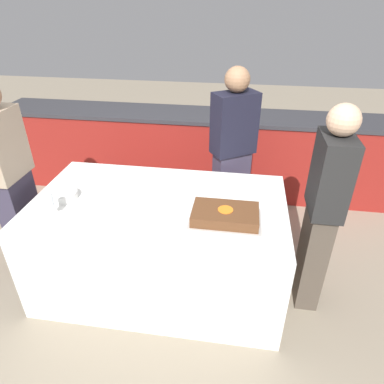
{
  "coord_description": "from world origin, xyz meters",
  "views": [
    {
      "loc": [
        0.55,
        -2.02,
        2.09
      ],
      "look_at": [
        0.24,
        0.0,
        0.87
      ],
      "focal_mm": 32.0,
      "sensor_mm": 36.0,
      "label": 1
    }
  ],
  "objects_px": {
    "wine_glass": "(49,200)",
    "person_seated_left": "(12,183)",
    "cake": "(225,215)",
    "person_cutting_cake": "(232,156)",
    "person_seated_right": "(322,212)",
    "plate_stack": "(63,195)"
  },
  "relations": [
    {
      "from": "person_seated_right",
      "to": "cake",
      "type": "bearing_deg",
      "value": -76.65
    },
    {
      "from": "person_seated_left",
      "to": "person_seated_right",
      "type": "distance_m",
      "value": 2.27
    },
    {
      "from": "wine_glass",
      "to": "person_seated_left",
      "type": "xyz_separation_m",
      "value": [
        -0.48,
        0.29,
        -0.07
      ]
    },
    {
      "from": "plate_stack",
      "to": "person_seated_right",
      "type": "xyz_separation_m",
      "value": [
        1.82,
        0.06,
        -0.0
      ]
    },
    {
      "from": "cake",
      "to": "plate_stack",
      "type": "bearing_deg",
      "value": 175.7
    },
    {
      "from": "cake",
      "to": "plate_stack",
      "type": "xyz_separation_m",
      "value": [
        -1.18,
        0.09,
        -0.01
      ]
    },
    {
      "from": "plate_stack",
      "to": "person_seated_left",
      "type": "relative_size",
      "value": 0.13
    },
    {
      "from": "person_cutting_cake",
      "to": "cake",
      "type": "bearing_deg",
      "value": 56.75
    },
    {
      "from": "plate_stack",
      "to": "wine_glass",
      "type": "bearing_deg",
      "value": -80.25
    },
    {
      "from": "person_seated_left",
      "to": "person_cutting_cake",
      "type": "bearing_deg",
      "value": -65.29
    },
    {
      "from": "plate_stack",
      "to": "wine_glass",
      "type": "height_order",
      "value": "wine_glass"
    },
    {
      "from": "cake",
      "to": "person_seated_right",
      "type": "xyz_separation_m",
      "value": [
        0.64,
        0.15,
        -0.01
      ]
    },
    {
      "from": "cake",
      "to": "person_seated_right",
      "type": "relative_size",
      "value": 0.31
    },
    {
      "from": "cake",
      "to": "person_seated_left",
      "type": "distance_m",
      "value": 1.63
    },
    {
      "from": "wine_glass",
      "to": "cake",
      "type": "bearing_deg",
      "value": 7.0
    },
    {
      "from": "plate_stack",
      "to": "person_cutting_cake",
      "type": "xyz_separation_m",
      "value": [
        1.18,
        0.81,
        0.02
      ]
    },
    {
      "from": "wine_glass",
      "to": "person_cutting_cake",
      "type": "height_order",
      "value": "person_cutting_cake"
    },
    {
      "from": "wine_glass",
      "to": "person_seated_right",
      "type": "bearing_deg",
      "value": 9.32
    },
    {
      "from": "cake",
      "to": "person_cutting_cake",
      "type": "xyz_separation_m",
      "value": [
        0.0,
        0.9,
        0.01
      ]
    },
    {
      "from": "person_cutting_cake",
      "to": "person_seated_left",
      "type": "xyz_separation_m",
      "value": [
        -1.62,
        -0.75,
        0.01
      ]
    },
    {
      "from": "person_cutting_cake",
      "to": "person_seated_right",
      "type": "bearing_deg",
      "value": 97.52
    },
    {
      "from": "plate_stack",
      "to": "person_seated_right",
      "type": "bearing_deg",
      "value": 2.0
    }
  ]
}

